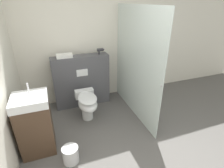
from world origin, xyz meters
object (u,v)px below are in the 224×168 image
at_px(sink_vanity, 35,124).
at_px(hair_drier, 101,50).
at_px(toilet, 87,104).
at_px(waste_bin, 71,155).

xyz_separation_m(sink_vanity, hair_drier, (1.31, 1.05, 0.70)).
bearing_deg(sink_vanity, hair_drier, 38.78).
bearing_deg(toilet, sink_vanity, -151.11).
height_order(toilet, hair_drier, hair_drier).
bearing_deg(sink_vanity, waste_bin, -44.36).
bearing_deg(sink_vanity, toilet, 28.89).
height_order(toilet, sink_vanity, sink_vanity).
relative_size(sink_vanity, waste_bin, 4.34).
xyz_separation_m(hair_drier, waste_bin, (-0.90, -1.45, -1.04)).
distance_m(sink_vanity, waste_bin, 0.67).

